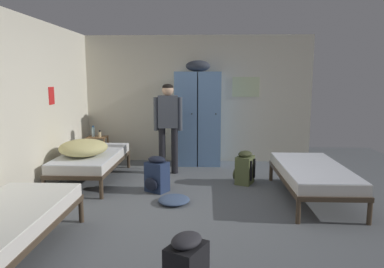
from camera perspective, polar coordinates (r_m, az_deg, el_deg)
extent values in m
plane|color=slate|center=(5.05, -0.12, -11.18)|extent=(8.60, 8.60, 0.00)
cube|color=beige|center=(7.47, 0.74, 5.51)|extent=(4.68, 0.06, 2.59)
cube|color=beige|center=(5.38, -25.55, 3.32)|extent=(0.06, 5.37, 2.59)
cube|color=beige|center=(7.47, 8.51, 7.38)|extent=(0.55, 0.01, 0.40)
cube|color=red|center=(6.20, -21.34, 5.66)|extent=(0.01, 0.20, 0.28)
cube|color=#6B93C6|center=(7.20, -0.90, 2.44)|extent=(0.44, 0.52, 1.85)
cylinder|color=black|center=(6.91, -0.03, 3.21)|extent=(0.02, 0.03, 0.02)
cube|color=#6B93C6|center=(7.19, 2.76, 2.42)|extent=(0.44, 0.52, 1.85)
cylinder|color=black|center=(6.91, 3.79, 3.19)|extent=(0.02, 0.03, 0.02)
ellipsoid|color=#333842|center=(7.15, 0.95, 10.70)|extent=(0.48, 0.36, 0.22)
cylinder|color=brown|center=(7.42, -16.28, -2.81)|extent=(0.03, 0.03, 0.55)
cylinder|color=brown|center=(7.32, -13.68, -2.87)|extent=(0.03, 0.03, 0.55)
cylinder|color=brown|center=(7.67, -15.65, -2.41)|extent=(0.03, 0.03, 0.55)
cylinder|color=brown|center=(7.57, -13.12, -2.45)|extent=(0.03, 0.03, 0.55)
cube|color=brown|center=(7.51, -14.66, -3.25)|extent=(0.38, 0.30, 0.02)
cube|color=brown|center=(7.44, -14.77, -0.48)|extent=(0.38, 0.30, 0.02)
cylinder|color=#473828|center=(5.71, -22.36, -8.03)|extent=(0.06, 0.06, 0.28)
cylinder|color=#473828|center=(5.41, -14.16, -8.51)|extent=(0.06, 0.06, 0.28)
cylinder|color=#473828|center=(7.36, -16.43, -3.99)|extent=(0.06, 0.06, 0.28)
cylinder|color=#473828|center=(7.14, -10.01, -4.16)|extent=(0.06, 0.06, 0.28)
cube|color=#473828|center=(6.34, -15.54, -4.42)|extent=(0.90, 1.90, 0.06)
cube|color=silver|center=(6.32, -15.57, -3.54)|extent=(0.87, 1.84, 0.14)
cube|color=silver|center=(6.30, -15.60, -2.87)|extent=(0.86, 1.82, 0.01)
cylinder|color=#473828|center=(6.51, 19.73, -5.82)|extent=(0.06, 0.06, 0.28)
cylinder|color=#473828|center=(6.31, 12.39, -5.96)|extent=(0.06, 0.06, 0.28)
cylinder|color=#473828|center=(4.87, 26.28, -11.20)|extent=(0.06, 0.06, 0.28)
cylinder|color=#473828|center=(4.59, 16.46, -11.80)|extent=(0.06, 0.06, 0.28)
cube|color=#473828|center=(5.50, 18.48, -6.60)|extent=(0.90, 1.90, 0.06)
cube|color=silver|center=(5.47, 18.53, -5.59)|extent=(0.87, 1.84, 0.14)
cube|color=silver|center=(5.45, 18.57, -4.83)|extent=(0.86, 1.82, 0.01)
cylinder|color=#473828|center=(4.99, -26.44, -10.71)|extent=(0.06, 0.06, 0.28)
cylinder|color=#473828|center=(4.65, -17.14, -11.56)|extent=(0.06, 0.06, 0.28)
cube|color=#473828|center=(3.98, -27.62, -13.12)|extent=(0.90, 1.90, 0.06)
cube|color=silver|center=(3.95, -27.73, -11.77)|extent=(0.87, 1.84, 0.14)
cube|color=white|center=(3.93, -27.81, -10.74)|extent=(0.86, 1.82, 0.01)
ellipsoid|color=#D1C67F|center=(6.05, -16.79, -2.09)|extent=(0.76, 0.81, 0.27)
cylinder|color=black|center=(6.58, -2.77, -2.63)|extent=(0.12, 0.12, 0.84)
cylinder|color=black|center=(6.58, -4.74, -2.64)|extent=(0.12, 0.12, 0.84)
cube|color=#474C56|center=(6.47, -3.82, 3.55)|extent=(0.37, 0.23, 0.58)
cylinder|color=#474C56|center=(6.48, -1.90, 3.20)|extent=(0.08, 0.08, 0.60)
cylinder|color=#474C56|center=(6.49, -5.73, 3.17)|extent=(0.08, 0.08, 0.60)
sphere|color=#DBAD89|center=(6.45, -3.85, 6.97)|extent=(0.21, 0.21, 0.21)
ellipsoid|color=black|center=(6.45, -3.86, 7.42)|extent=(0.20, 0.20, 0.11)
cylinder|color=#B2DBEA|center=(7.47, -15.35, 0.33)|extent=(0.06, 0.06, 0.19)
cylinder|color=#2666B2|center=(7.45, -15.38, 1.17)|extent=(0.03, 0.03, 0.03)
cylinder|color=beige|center=(7.38, -14.36, -0.06)|extent=(0.06, 0.06, 0.10)
cylinder|color=black|center=(7.37, -14.38, 0.45)|extent=(0.03, 0.03, 0.03)
cube|color=navy|center=(5.60, -5.55, -6.74)|extent=(0.40, 0.37, 0.46)
ellipsoid|color=black|center=(5.51, -6.52, -7.91)|extent=(0.25, 0.19, 0.20)
ellipsoid|color=black|center=(5.53, -5.59, -4.05)|extent=(0.36, 0.33, 0.10)
cube|color=black|center=(5.75, -5.40, -6.09)|extent=(0.06, 0.05, 0.32)
cube|color=black|center=(5.64, -3.99, -6.35)|extent=(0.06, 0.05, 0.32)
cube|color=#566038|center=(6.03, 8.34, -5.65)|extent=(0.35, 0.39, 0.46)
ellipsoid|color=#383D23|center=(6.10, 6.98, -6.26)|extent=(0.17, 0.25, 0.20)
ellipsoid|color=#383D23|center=(5.97, 8.40, -3.14)|extent=(0.31, 0.35, 0.10)
cube|color=black|center=(6.07, 9.82, -5.37)|extent=(0.04, 0.06, 0.32)
cube|color=black|center=(5.91, 9.34, -5.75)|extent=(0.04, 0.06, 0.32)
ellipsoid|color=#2D2D33|center=(2.88, -0.88, -16.46)|extent=(0.33, 0.36, 0.10)
cube|color=black|center=(3.13, -2.24, -19.41)|extent=(0.04, 0.06, 0.32)
ellipsoid|color=#42567A|center=(5.13, -2.87, -10.36)|extent=(0.44, 0.48, 0.09)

